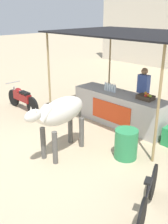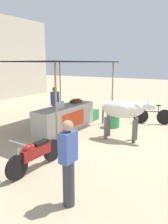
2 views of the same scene
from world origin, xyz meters
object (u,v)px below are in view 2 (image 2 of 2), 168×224
at_px(motorcycle_parked, 35,154).
at_px(fruit_crate, 76,101).
at_px(cooler_box, 92,115).
at_px(passerby_on_street, 68,163).
at_px(water_barrel, 113,119).
at_px(bicycle_leaning, 153,116).
at_px(vendor_behind_counter, 55,106).
at_px(cow, 123,111).
at_px(stall_counter, 65,118).

bearing_deg(motorcycle_parked, fruit_crate, 20.81).
distance_m(cooler_box, passerby_on_street, 6.38).
height_order(water_barrel, bicycle_leaning, bicycle_leaning).
relative_size(cooler_box, bicycle_leaning, 0.38).
distance_m(vendor_behind_counter, cow, 3.15).
distance_m(stall_counter, passerby_on_street, 4.80).
distance_m(cooler_box, motorcycle_parked, 5.18).
relative_size(cow, passerby_on_street, 1.12).
distance_m(vendor_behind_counter, cooler_box, 1.93).
relative_size(fruit_crate, bicycle_leaning, 0.28).
relative_size(cow, bicycle_leaning, 1.19).
xyz_separation_m(vendor_behind_counter, cow, (-0.15, -3.14, 0.18)).
bearing_deg(water_barrel, cooler_box, 67.43).
relative_size(fruit_crate, water_barrel, 0.62).
bearing_deg(cooler_box, passerby_on_street, -153.21).
bearing_deg(cooler_box, vendor_behind_counter, 152.28).
height_order(fruit_crate, vendor_behind_counter, vendor_behind_counter).
relative_size(vendor_behind_counter, bicycle_leaning, 1.06).
xyz_separation_m(motorcycle_parked, passerby_on_street, (-0.67, -1.52, 0.42)).
bearing_deg(passerby_on_street, cooler_box, 26.79).
distance_m(vendor_behind_counter, water_barrel, 2.49).
xyz_separation_m(cow, passerby_on_street, (-3.90, -0.58, -0.18)).
relative_size(bicycle_leaning, passerby_on_street, 0.94).
xyz_separation_m(cooler_box, passerby_on_street, (-5.67, -2.86, 0.61)).
bearing_deg(bicycle_leaning, fruit_crate, 124.70).
height_order(vendor_behind_counter, motorcycle_parked, vendor_behind_counter).
distance_m(water_barrel, passerby_on_street, 5.35).
height_order(vendor_behind_counter, passerby_on_street, same).
relative_size(water_barrel, passerby_on_street, 0.43).
bearing_deg(stall_counter, cooler_box, -2.91).
xyz_separation_m(fruit_crate, cow, (-0.70, -2.44, 0.00)).
bearing_deg(water_barrel, motorcycle_parked, 179.85).
xyz_separation_m(fruit_crate, motorcycle_parked, (-3.92, -1.49, -0.61)).
bearing_deg(passerby_on_street, motorcycle_parked, 66.13).
height_order(water_barrel, cow, cow).
xyz_separation_m(fruit_crate, vendor_behind_counter, (-0.54, 0.70, -0.18)).
height_order(vendor_behind_counter, bicycle_leaning, vendor_behind_counter).
bearing_deg(cow, fruit_crate, 74.08).
distance_m(motorcycle_parked, passerby_on_street, 1.72).
distance_m(fruit_crate, motorcycle_parked, 4.24).
bearing_deg(motorcycle_parked, cooler_box, 15.01).
bearing_deg(fruit_crate, passerby_on_street, -146.75).
distance_m(fruit_crate, passerby_on_street, 5.50).
height_order(stall_counter, water_barrel, stall_counter).
distance_m(cow, bicycle_leaning, 2.71).
bearing_deg(fruit_crate, stall_counter, -176.38).
relative_size(stall_counter, cow, 1.62).
bearing_deg(motorcycle_parked, vendor_behind_counter, 32.95).
xyz_separation_m(stall_counter, vendor_behind_counter, (0.29, 0.75, 0.37)).
xyz_separation_m(stall_counter, bicycle_leaning, (2.74, -2.70, -0.13)).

